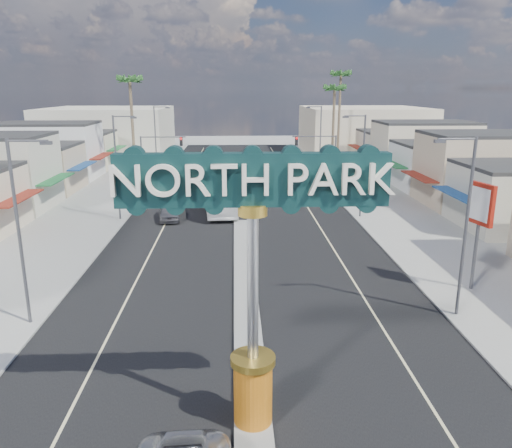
{
  "coord_description": "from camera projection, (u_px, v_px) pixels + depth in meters",
  "views": [
    {
      "loc": [
        -0.53,
        -12.7,
        11.14
      ],
      "look_at": [
        0.53,
        11.98,
        4.41
      ],
      "focal_mm": 35.0,
      "sensor_mm": 36.0,
      "label": 1
    }
  ],
  "objects": [
    {
      "name": "backdrop_far_right",
      "position": [
        363.0,
        131.0,
        87.35
      ],
      "size": [
        20.0,
        20.0,
        8.0
      ],
      "primitive_type": "cube",
      "color": "beige",
      "rests_on": "ground"
    },
    {
      "name": "streetlight_l_mid",
      "position": [
        118.0,
        162.0,
        42.34
      ],
      "size": [
        2.03,
        0.22,
        9.0
      ],
      "color": "#47474C",
      "rests_on": "ground"
    },
    {
      "name": "streetlight_l_far",
      "position": [
        157.0,
        138.0,
        63.55
      ],
      "size": [
        2.03,
        0.22,
        9.0
      ],
      "color": "#47474C",
      "rests_on": "ground"
    },
    {
      "name": "backdrop_far_left",
      "position": [
        109.0,
        132.0,
        85.52
      ],
      "size": [
        20.0,
        20.0,
        8.0
      ],
      "primitive_type": "cube",
      "color": "#B7B29E",
      "rests_on": "ground"
    },
    {
      "name": "streetlight_r_near",
      "position": [
        464.0,
        219.0,
        23.93
      ],
      "size": [
        2.03,
        0.22,
        9.0
      ],
      "color": "#47474C",
      "rests_on": "ground"
    },
    {
      "name": "car_parked_left",
      "position": [
        169.0,
        211.0,
        43.65
      ],
      "size": [
        2.24,
        4.49,
        1.47
      ],
      "primitive_type": "imported",
      "rotation": [
        0.0,
        0.0,
        0.12
      ],
      "color": "#5E5D62",
      "rests_on": "ground"
    },
    {
      "name": "streetlight_r_far",
      "position": [
        319.0,
        137.0,
        64.42
      ],
      "size": [
        2.03,
        0.22,
        9.0
      ],
      "color": "#47474C",
      "rests_on": "ground"
    },
    {
      "name": "palm_left_far",
      "position": [
        130.0,
        85.0,
        59.83
      ],
      "size": [
        2.6,
        2.6,
        13.1
      ],
      "color": "brown",
      "rests_on": "ground"
    },
    {
      "name": "streetlight_r_mid",
      "position": [
        361.0,
        161.0,
        43.21
      ],
      "size": [
        2.03,
        0.22,
        9.0
      ],
      "color": "#47474C",
      "rests_on": "ground"
    },
    {
      "name": "storefront_row_right",
      "position": [
        450.0,
        162.0,
        56.85
      ],
      "size": [
        12.0,
        42.0,
        6.0
      ],
      "primitive_type": "cube",
      "color": "#B7B29E",
      "rests_on": "ground"
    },
    {
      "name": "car_parked_right",
      "position": [
        311.0,
        195.0,
        50.44
      ],
      "size": [
        1.55,
        4.34,
        1.43
      ],
      "primitive_type": "imported",
      "rotation": [
        0.0,
        0.0,
        0.01
      ],
      "color": "white",
      "rests_on": "ground"
    },
    {
      "name": "traffic_signal_right",
      "position": [
        320.0,
        151.0,
        56.86
      ],
      "size": [
        5.09,
        0.45,
        6.0
      ],
      "color": "#47474C",
      "rests_on": "ground"
    },
    {
      "name": "city_bus",
      "position": [
        219.0,
        193.0,
        47.16
      ],
      "size": [
        3.5,
        11.35,
        3.11
      ],
      "primitive_type": "imported",
      "rotation": [
        0.0,
        0.0,
        0.08
      ],
      "color": "white",
      "rests_on": "ground"
    },
    {
      "name": "median_island",
      "position": [
        245.0,
        288.0,
        28.66
      ],
      "size": [
        1.3,
        30.0,
        0.16
      ],
      "primitive_type": "cube",
      "color": "gray",
      "rests_on": "ground"
    },
    {
      "name": "sidewalk_left",
      "position": [
        81.0,
        220.0,
        43.51
      ],
      "size": [
        8.0,
        120.0,
        0.12
      ],
      "primitive_type": "cube",
      "color": "gray",
      "rests_on": "ground"
    },
    {
      "name": "storefront_row_left",
      "position": [
        22.0,
        165.0,
        54.86
      ],
      "size": [
        12.0,
        42.0,
        6.0
      ],
      "primitive_type": "cube",
      "color": "beige",
      "rests_on": "ground"
    },
    {
      "name": "palm_right_mid",
      "position": [
        335.0,
        93.0,
        66.93
      ],
      "size": [
        2.6,
        2.6,
        12.1
      ],
      "color": "brown",
      "rests_on": "ground"
    },
    {
      "name": "road",
      "position": [
        241.0,
        219.0,
        44.11
      ],
      "size": [
        20.0,
        120.0,
        0.01
      ],
      "primitive_type": "cube",
      "color": "black",
      "rests_on": "ground"
    },
    {
      "name": "ground",
      "position": [
        241.0,
        219.0,
        44.11
      ],
      "size": [
        160.0,
        160.0,
        0.0
      ],
      "primitive_type": "plane",
      "color": "gray",
      "rests_on": "ground"
    },
    {
      "name": "gateway_sign",
      "position": [
        253.0,
        261.0,
        15.54
      ],
      "size": [
        8.2,
        1.5,
        9.15
      ],
      "color": "#B75D0E",
      "rests_on": "median_island"
    },
    {
      "name": "palm_right_far",
      "position": [
        341.0,
        80.0,
        72.32
      ],
      "size": [
        2.6,
        2.6,
        14.1
      ],
      "color": "brown",
      "rests_on": "ground"
    },
    {
      "name": "bank_pylon_sign",
      "position": [
        480.0,
        210.0,
        27.21
      ],
      "size": [
        0.67,
        1.91,
        6.09
      ],
      "rotation": [
        0.0,
        0.0,
        0.23
      ],
      "color": "#47474C",
      "rests_on": "sidewalk_right"
    },
    {
      "name": "streetlight_l_near",
      "position": [
        21.0,
        224.0,
        23.06
      ],
      "size": [
        2.03,
        0.22,
        9.0
      ],
      "color": "#47474C",
      "rests_on": "ground"
    },
    {
      "name": "sidewalk_right",
      "position": [
        397.0,
        216.0,
        44.67
      ],
      "size": [
        8.0,
        120.0,
        0.12
      ],
      "primitive_type": "cube",
      "color": "gray",
      "rests_on": "ground"
    },
    {
      "name": "traffic_signal_left",
      "position": [
        158.0,
        152.0,
        56.1
      ],
      "size": [
        5.09,
        0.45,
        6.0
      ],
      "color": "#47474C",
      "rests_on": "ground"
    }
  ]
}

